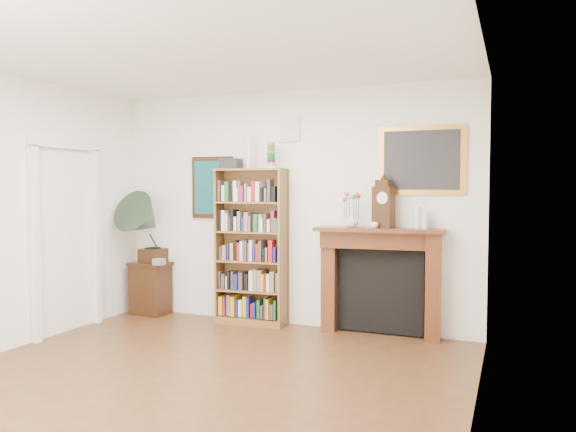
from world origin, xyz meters
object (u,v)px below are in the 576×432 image
Objects in this scene: bookshelf at (251,237)px; flower_vase at (351,221)px; bottle_left at (418,218)px; teacup at (374,225)px; side_cabinet at (150,288)px; cd_stack at (159,262)px; fireplace at (380,272)px; mantel_clock at (384,205)px; bottle_right at (425,220)px; gramophone at (145,222)px.

bookshelf reaches higher than flower_vase.
teacup is at bearing -170.68° from bottle_left.
bottle_left reaches higher than teacup.
flower_vase is (2.69, 0.02, 0.94)m from side_cabinet.
flower_vase is at bearing 3.90° from cd_stack.
fireplace is 12.10× the size of cd_stack.
cd_stack is at bearing -176.10° from flower_vase.
mantel_clock is (0.04, -0.04, 0.75)m from fireplace.
bookshelf is 1.61m from side_cabinet.
side_cabinet is at bearing 148.91° from cd_stack.
fireplace is 7.26× the size of bottle_right.
fireplace is (1.57, 0.07, -0.33)m from bookshelf.
bookshelf reaches higher than bottle_right.
side_cabinet is at bearing -178.98° from bottle_left.
mantel_clock reaches higher than gramophone.
gramophone is (-0.00, -0.09, 0.87)m from side_cabinet.
gramophone is at bearing -179.63° from bookshelf.
bottle_left is at bearing -3.22° from bookshelf.
mantel_clock is at bearing -47.82° from fireplace.
side_cabinet is 7.84× the size of teacup.
flower_vase reaches higher than fireplace.
fireplace is at bearing 176.97° from bottle_right.
flower_vase is 0.62× the size of bottle_left.
bottle_left is at bearing 3.77° from cd_stack.
mantel_clock is 0.40m from bottle_left.
bookshelf is at bearing 8.27° from cd_stack.
bookshelf reaches higher than mantel_clock.
bookshelf is 3.19× the size of side_cabinet.
bookshelf reaches higher than teacup.
bookshelf is 2.31× the size of gramophone.
teacup reaches higher than cd_stack.
bottle_right is (0.08, 0.01, -0.02)m from bottle_left.
cd_stack is 1.39× the size of teacup.
bottle_right reaches higher than fireplace.
bottle_left is (0.72, 0.04, 0.05)m from flower_vase.
gramophone is 6.29× the size of flower_vase.
fireplace is 2.77m from cd_stack.
bottle_left is (3.42, 0.15, 0.12)m from gramophone.
cd_stack is at bearing -175.97° from bookshelf.
flower_vase is at bearing -154.56° from mantel_clock.
bottle_right is (0.80, 0.05, 0.03)m from flower_vase.
bottle_right is at bearing -3.01° from bookshelf.
cd_stack is 0.81× the size of flower_vase.
mantel_clock is 3.55× the size of flower_vase.
cd_stack is at bearing -8.86° from gramophone.
gramophone is 3.42m from bottle_left.
mantel_clock is at bearing 7.03° from gramophone.
bookshelf is at bearing -159.80° from mantel_clock.
fireplace reaches higher than cd_stack.
flower_vase is at bearing -176.35° from bottle_right.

